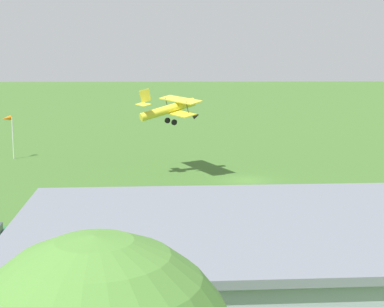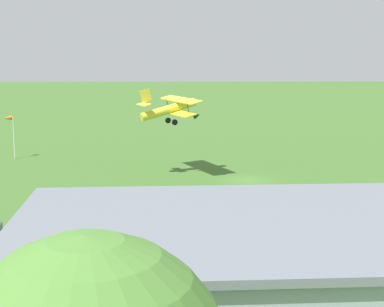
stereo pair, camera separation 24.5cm
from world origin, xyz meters
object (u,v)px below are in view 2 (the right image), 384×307
at_px(person_by_parked_cars, 316,221).
at_px(person_watching_takeoff, 315,230).
at_px(person_crossing_taxiway, 265,222).
at_px(hangar, 278,282).
at_px(car_red, 77,247).
at_px(windsock, 8,121).
at_px(biplane, 171,108).

bearing_deg(person_by_parked_cars, person_watching_takeoff, 75.04).
xyz_separation_m(person_crossing_taxiway, person_by_parked_cars, (-3.93, 0.01, 0.01)).
bearing_deg(person_watching_takeoff, hangar, 71.26).
relative_size(person_crossing_taxiway, person_watching_takeoff, 1.03).
relative_size(car_red, windsock, 0.79).
relative_size(person_by_parked_cars, windsock, 0.30).
height_order(hangar, person_crossing_taxiway, hangar).
xyz_separation_m(person_crossing_taxiway, windsock, (28.23, -32.26, 4.04)).
height_order(car_red, person_watching_takeoff, car_red).
relative_size(person_crossing_taxiway, person_by_parked_cars, 0.99).
relative_size(car_red, person_watching_takeoff, 2.76).
distance_m(car_red, person_by_parked_cars, 18.30).
height_order(person_watching_takeoff, windsock, windsock).
distance_m(biplane, windsock, 23.35).
relative_size(car_red, person_crossing_taxiway, 2.67).
height_order(person_crossing_taxiway, person_by_parked_cars, person_by_parked_cars).
bearing_deg(windsock, person_watching_takeoff, 132.54).
xyz_separation_m(hangar, biplane, (5.46, -39.81, 4.36)).
distance_m(person_by_parked_cars, windsock, 45.74).
xyz_separation_m(person_watching_takeoff, windsock, (31.59, -34.42, 4.07)).
height_order(biplane, car_red, biplane).
relative_size(hangar, windsock, 4.63).
distance_m(hangar, car_red, 16.75).
bearing_deg(windsock, person_by_parked_cars, 134.90).
bearing_deg(person_crossing_taxiway, person_watching_takeoff, 147.15).
relative_size(car_red, person_by_parked_cars, 2.65).
relative_size(hangar, person_crossing_taxiway, 15.73).
bearing_deg(person_crossing_taxiway, biplane, -71.37).
bearing_deg(person_by_parked_cars, windsock, -45.10).
bearing_deg(person_watching_takeoff, car_red, 12.28).
relative_size(person_by_parked_cars, person_watching_takeoff, 1.04).
xyz_separation_m(person_by_parked_cars, person_watching_takeoff, (0.58, 2.15, -0.04)).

